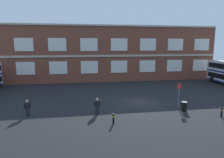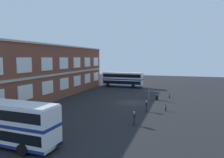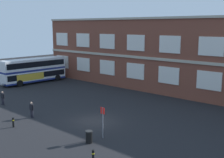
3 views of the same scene
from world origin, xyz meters
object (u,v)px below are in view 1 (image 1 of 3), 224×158
at_px(waiting_passenger, 27,107).
at_px(second_passenger, 97,105).
at_px(safety_bollard_east, 222,112).
at_px(safety_bollard_west, 113,118).
at_px(station_litter_bin, 184,106).
at_px(bus_stand_flag, 179,93).

distance_m(waiting_passenger, second_passenger, 6.90).
relative_size(second_passenger, safety_bollard_east, 1.79).
bearing_deg(second_passenger, safety_bollard_east, -13.29).
distance_m(safety_bollard_west, safety_bollard_east, 10.80).
xyz_separation_m(waiting_passenger, station_litter_bin, (16.13, -1.04, -0.41)).
relative_size(second_passenger, safety_bollard_west, 1.79).
height_order(safety_bollard_west, safety_bollard_east, same).
bearing_deg(safety_bollard_west, bus_stand_flag, 24.38).
distance_m(waiting_passenger, safety_bollard_east, 19.16).
height_order(second_passenger, safety_bollard_west, second_passenger).
bearing_deg(station_litter_bin, bus_stand_flag, 85.67).
height_order(second_passenger, station_litter_bin, second_passenger).
xyz_separation_m(waiting_passenger, second_passenger, (6.88, -0.43, 0.00)).
xyz_separation_m(waiting_passenger, bus_stand_flag, (16.25, 0.48, 0.70)).
bearing_deg(waiting_passenger, second_passenger, -3.61).
bearing_deg(bus_stand_flag, safety_bollard_west, -155.62).
bearing_deg(bus_stand_flag, second_passenger, -174.44).
bearing_deg(safety_bollard_east, waiting_passenger, 170.18).
relative_size(second_passenger, station_litter_bin, 1.65).
distance_m(second_passenger, safety_bollard_west, 3.07).
height_order(second_passenger, bus_stand_flag, bus_stand_flag).
bearing_deg(safety_bollard_west, station_litter_bin, 15.15).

